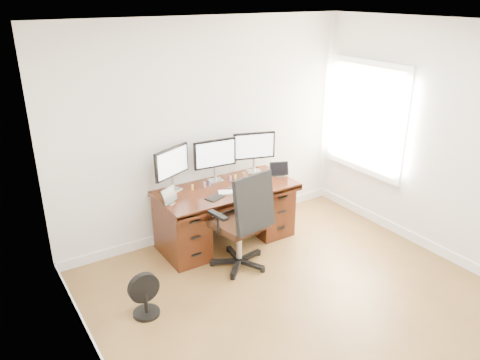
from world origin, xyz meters
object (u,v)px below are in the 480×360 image
office_chair (242,237)px  floor_fan (145,296)px  desk (226,212)px  keyboard (230,192)px  monitor_center (215,155)px

office_chair → floor_fan: bearing=-179.2°
office_chair → floor_fan: size_ratio=2.60×
floor_fan → desk: bearing=29.5°
desk → keyboard: bearing=-103.4°
keyboard → desk: bearing=101.6°
floor_fan → monitor_center: size_ratio=0.82×
desk → monitor_center: (-0.00, 0.24, 0.68)m
office_chair → floor_fan: 1.29m
desk → office_chair: bearing=-103.6°
office_chair → floor_fan: (-1.26, -0.22, -0.17)m
floor_fan → keyboard: 1.60m
desk → office_chair: (-0.15, -0.61, -0.01)m
desk → floor_fan: 1.64m
office_chair → monitor_center: 1.11m
office_chair → monitor_center: (0.15, 0.85, 0.70)m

